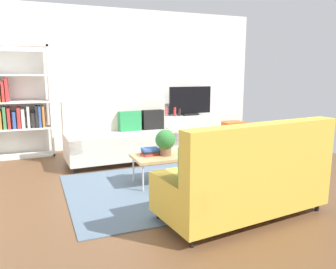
{
  "coord_description": "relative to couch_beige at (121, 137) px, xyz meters",
  "views": [
    {
      "loc": [
        -1.71,
        -4.32,
        1.61
      ],
      "look_at": [
        0.2,
        0.38,
        0.65
      ],
      "focal_mm": 35.68,
      "sensor_mm": 36.0,
      "label": 1
    }
  ],
  "objects": [
    {
      "name": "table_book_2",
      "position": [
        0.1,
        -1.34,
        0.06
      ],
      "size": [
        0.24,
        0.18,
        0.03
      ],
      "primitive_type": "cube",
      "rotation": [
        0.0,
        0.0,
        -0.02
      ],
      "color": "#3359B2",
      "rests_on": "table_book_1"
    },
    {
      "name": "area_rug",
      "position": [
        0.34,
        -1.62,
        -0.44
      ],
      "size": [
        2.9,
        2.2,
        0.01
      ],
      "primitive_type": "cube",
      "color": "slate",
      "rests_on": "ground_plane"
    },
    {
      "name": "tv",
      "position": [
        1.86,
        0.98,
        0.51
      ],
      "size": [
        1.0,
        0.2,
        0.64
      ],
      "color": "black",
      "rests_on": "tv_console"
    },
    {
      "name": "vase_0",
      "position": [
        1.28,
        1.05,
        0.29
      ],
      "size": [
        0.13,
        0.13,
        0.2
      ],
      "primitive_type": "cylinder",
      "color": "#B24C4C",
      "rests_on": "tv_console"
    },
    {
      "name": "bookshelf",
      "position": [
        -1.68,
        1.02,
        0.54
      ],
      "size": [
        1.1,
        0.36,
        2.1
      ],
      "color": "white",
      "rests_on": "ground_plane"
    },
    {
      "name": "wall_far",
      "position": [
        0.28,
        1.34,
        1.0
      ],
      "size": [
        6.4,
        0.12,
        2.9
      ],
      "primitive_type": "cube",
      "color": "white",
      "rests_on": "ground_plane"
    },
    {
      "name": "ground_plane",
      "position": [
        0.28,
        -1.46,
        -0.45
      ],
      "size": [
        7.68,
        7.68,
        0.0
      ],
      "primitive_type": "plane",
      "color": "brown"
    },
    {
      "name": "potted_plant",
      "position": [
        0.3,
        -1.43,
        0.18
      ],
      "size": [
        0.29,
        0.29,
        0.37
      ],
      "color": "brown",
      "rests_on": "coffee_table"
    },
    {
      "name": "coffee_table",
      "position": [
        0.39,
        -1.42,
        -0.05
      ],
      "size": [
        1.1,
        0.56,
        0.42
      ],
      "color": "tan",
      "rests_on": "ground_plane"
    },
    {
      "name": "bottle_1",
      "position": [
        1.58,
        0.96,
        0.28
      ],
      "size": [
        0.06,
        0.06,
        0.16
      ],
      "primitive_type": "cylinder",
      "color": "#262626",
      "rests_on": "tv_console"
    },
    {
      "name": "bottle_0",
      "position": [
        1.47,
        0.96,
        0.29
      ],
      "size": [
        0.06,
        0.06,
        0.2
      ],
      "primitive_type": "cylinder",
      "color": "red",
      "rests_on": "tv_console"
    },
    {
      "name": "tv_console",
      "position": [
        1.86,
        1.0,
        -0.13
      ],
      "size": [
        1.4,
        0.44,
        0.64
      ],
      "primitive_type": "cube",
      "color": "silver",
      "rests_on": "ground_plane"
    },
    {
      "name": "table_book_0",
      "position": [
        0.1,
        -1.34,
        -0.01
      ],
      "size": [
        0.26,
        0.21,
        0.03
      ],
      "primitive_type": "cube",
      "rotation": [
        0.0,
        0.0,
        0.15
      ],
      "color": "red",
      "rests_on": "coffee_table"
    },
    {
      "name": "table_book_1",
      "position": [
        0.1,
        -1.34,
        0.02
      ],
      "size": [
        0.26,
        0.21,
        0.04
      ],
      "primitive_type": "cube",
      "rotation": [
        0.0,
        0.0,
        -0.15
      ],
      "color": "#262626",
      "rests_on": "table_book_0"
    },
    {
      "name": "couch_beige",
      "position": [
        0.0,
        0.0,
        0.0
      ],
      "size": [
        1.93,
        0.91,
        1.1
      ],
      "rotation": [
        0.0,
        0.0,
        3.18
      ],
      "color": "beige",
      "rests_on": "ground_plane"
    },
    {
      "name": "storage_trunk",
      "position": [
        2.96,
        0.9,
        -0.23
      ],
      "size": [
        0.52,
        0.4,
        0.44
      ],
      "primitive_type": "cube",
      "color": "orange",
      "rests_on": "ground_plane"
    },
    {
      "name": "couch_green",
      "position": [
        0.68,
        -2.84,
        -0.01
      ],
      "size": [
        1.98,
        1.05,
        1.1
      ],
      "rotation": [
        0.0,
        0.0,
        0.11
      ],
      "color": "gold",
      "rests_on": "ground_plane"
    }
  ]
}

